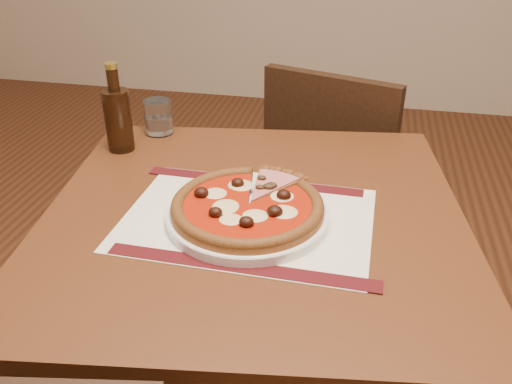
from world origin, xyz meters
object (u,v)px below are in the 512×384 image
at_px(plate, 248,215).
at_px(water_glass, 158,117).
at_px(chair_far, 337,179).
at_px(table, 254,253).
at_px(pizza, 247,206).
at_px(bottle, 118,117).

bearing_deg(plate, water_glass, 131.24).
bearing_deg(chair_far, table, 97.62).
height_order(table, water_glass, water_glass).
bearing_deg(chair_far, pizza, 97.76).
bearing_deg(pizza, table, 82.48).
xyz_separation_m(table, chair_far, (0.12, 0.67, -0.16)).
distance_m(plate, pizza, 0.02).
xyz_separation_m(pizza, bottle, (-0.36, 0.24, 0.05)).
distance_m(chair_far, plate, 0.77).
xyz_separation_m(chair_far, bottle, (-0.49, -0.46, 0.35)).
xyz_separation_m(chair_far, water_glass, (-0.44, -0.35, 0.31)).
bearing_deg(bottle, table, -29.65).
bearing_deg(chair_far, plate, 97.76).
relative_size(pizza, water_glass, 3.34).
bearing_deg(water_glass, table, -45.44).
bearing_deg(bottle, chair_far, 43.24).
distance_m(table, chair_far, 0.70).
xyz_separation_m(chair_far, plate, (-0.13, -0.70, 0.28)).
distance_m(table, water_glass, 0.47).
height_order(table, pizza, pizza).
bearing_deg(bottle, water_glass, 64.71).
bearing_deg(chair_far, water_glass, 56.73).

